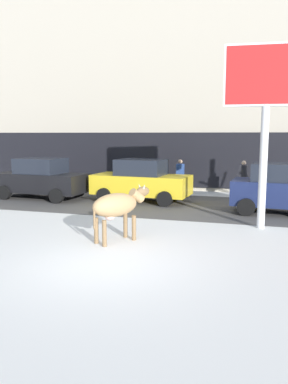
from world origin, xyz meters
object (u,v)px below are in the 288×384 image
at_px(cow_tan, 117,206).
at_px(billboard, 267,87).
at_px(car_yellow_sedan, 141,181).
at_px(pedestrian_near_billboard, 243,179).
at_px(car_navy_hatchback, 280,189).
at_px(pedestrian_by_cars, 180,177).
at_px(car_black_sedan, 41,179).

relative_size(cow_tan, billboard, 0.32).
xyz_separation_m(car_yellow_sedan, pedestrian_near_billboard, (4.24, 2.04, -0.03)).
xyz_separation_m(cow_tan, car_navy_hatchback, (4.44, 5.24, -0.07)).
bearing_deg(car_navy_hatchback, pedestrian_by_cars, 144.05).
bearing_deg(pedestrian_by_cars, pedestrian_near_billboard, 0.00).
height_order(billboard, car_black_sedan, billboard).
xyz_separation_m(car_black_sedan, pedestrian_by_cars, (5.91, 2.59, -0.03)).
xyz_separation_m(car_black_sedan, car_yellow_sedan, (4.59, 0.55, 0.00)).
relative_size(billboard, pedestrian_by_cars, 3.21).
bearing_deg(billboard, pedestrian_near_billboard, 97.79).
height_order(cow_tan, billboard, billboard).
bearing_deg(pedestrian_by_cars, car_black_sedan, -156.35).
relative_size(car_yellow_sedan, pedestrian_near_billboard, 2.50).
distance_m(cow_tan, pedestrian_by_cars, 8.41).
distance_m(billboard, car_navy_hatchback, 4.29).
distance_m(cow_tan, car_black_sedan, 8.24).
bearing_deg(car_yellow_sedan, car_black_sedan, -173.22).
distance_m(billboard, pedestrian_by_cars, 7.62).
bearing_deg(car_navy_hatchback, car_yellow_sedan, 168.78).
xyz_separation_m(billboard, car_black_sedan, (-9.61, 3.12, -3.41)).
xyz_separation_m(car_navy_hatchback, pedestrian_by_cars, (-4.37, 3.17, -0.05)).
height_order(billboard, car_navy_hatchback, billboard).
distance_m(cow_tan, billboard, 5.70).
xyz_separation_m(pedestrian_near_billboard, pedestrian_by_cars, (-2.92, 0.00, 0.00)).
height_order(car_black_sedan, car_navy_hatchback, car_navy_hatchback).
bearing_deg(cow_tan, car_black_sedan, 135.08).
bearing_deg(car_yellow_sedan, pedestrian_by_cars, 57.16).
bearing_deg(cow_tan, pedestrian_by_cars, 89.53).
bearing_deg(pedestrian_near_billboard, cow_tan, -109.56).
bearing_deg(pedestrian_by_cars, billboard, -57.05).
bearing_deg(pedestrian_by_cars, cow_tan, -90.47).
relative_size(pedestrian_near_billboard, pedestrian_by_cars, 1.00).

